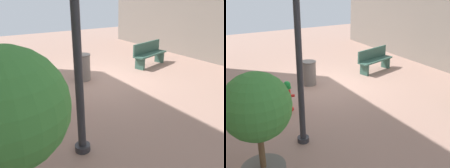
# 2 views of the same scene
# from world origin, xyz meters

# --- Properties ---
(ground_plane) EXTENTS (23.40, 23.40, 0.00)m
(ground_plane) POSITION_xyz_m (0.00, 0.00, 0.00)
(ground_plane) COLOR #9E7A6B
(fire_hydrant) EXTENTS (0.41, 0.38, 0.91)m
(fire_hydrant) POSITION_xyz_m (1.79, 1.22, 0.46)
(fire_hydrant) COLOR red
(fire_hydrant) RESTS_ON ground_plane
(bench_near) EXTENTS (1.81, 0.86, 0.95)m
(bench_near) POSITION_xyz_m (-2.66, -0.50, 0.50)
(bench_near) COLOR #33594C
(bench_near) RESTS_ON ground_plane
(planter_tree) EXTENTS (1.20, 1.20, 2.28)m
(planter_tree) POSITION_xyz_m (3.32, 4.10, 1.45)
(planter_tree) COLOR slate
(planter_tree) RESTS_ON ground_plane
(street_lamp) EXTENTS (0.36, 0.36, 3.92)m
(street_lamp) POSITION_xyz_m (2.08, 3.02, 2.43)
(street_lamp) COLOR #2D2D33
(street_lamp) RESTS_ON ground_plane
(trash_bin) EXTENTS (0.55, 0.55, 0.88)m
(trash_bin) POSITION_xyz_m (0.37, -0.42, 0.44)
(trash_bin) COLOR slate
(trash_bin) RESTS_ON ground_plane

